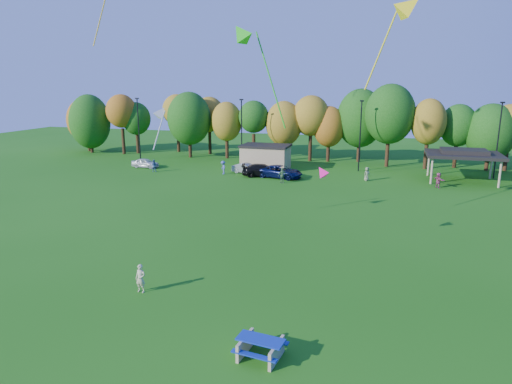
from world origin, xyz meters
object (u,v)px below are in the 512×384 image
(car_a, at_px, (145,163))
(kite_flyer, at_px, (141,278))
(car_b, at_px, (247,168))
(car_c, at_px, (280,172))
(car_d, at_px, (263,170))
(picnic_table, at_px, (261,347))

(car_a, bearing_deg, kite_flyer, -147.97)
(car_b, relative_size, car_c, 0.72)
(kite_flyer, bearing_deg, car_c, 93.32)
(car_b, relative_size, car_d, 0.74)
(kite_flyer, bearing_deg, car_d, 97.24)
(picnic_table, distance_m, car_c, 37.24)
(picnic_table, height_order, car_c, car_c)
(car_d, bearing_deg, picnic_table, -178.27)
(kite_flyer, relative_size, car_a, 0.43)
(car_a, relative_size, car_b, 0.97)
(car_b, bearing_deg, car_d, -105.45)
(kite_flyer, relative_size, car_d, 0.31)
(car_c, height_order, car_d, car_d)
(kite_flyer, xyz_separation_m, car_c, (0.08, 32.35, -0.05))
(kite_flyer, xyz_separation_m, car_d, (-2.15, 32.58, -0.04))
(car_a, bearing_deg, car_c, -91.59)
(car_b, height_order, car_d, car_d)
(car_c, bearing_deg, car_a, 97.00)
(car_a, relative_size, car_c, 0.69)
(car_b, distance_m, car_d, 2.77)
(picnic_table, xyz_separation_m, car_c, (-7.92, 36.39, 0.25))
(picnic_table, distance_m, kite_flyer, 8.97)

